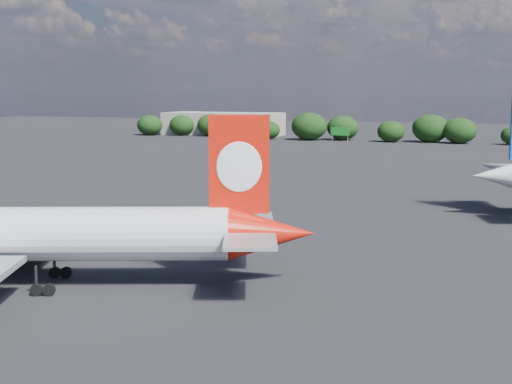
% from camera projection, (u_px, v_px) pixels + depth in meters
% --- Properties ---
extents(ground, '(500.00, 500.00, 0.00)m').
position_uv_depth(ground, '(269.00, 196.00, 110.93)').
color(ground, black).
rests_on(ground, ground).
extents(qantas_airliner, '(42.72, 41.10, 14.46)m').
position_uv_depth(qantas_airliner, '(41.00, 236.00, 59.63)').
color(qantas_airliner, silver).
rests_on(qantas_airliner, ground).
extents(terminal_building, '(42.00, 16.00, 8.00)m').
position_uv_depth(terminal_building, '(223.00, 124.00, 255.30)').
color(terminal_building, gray).
rests_on(terminal_building, ground).
extents(highway_sign, '(6.00, 0.30, 4.50)m').
position_uv_depth(highway_sign, '(340.00, 132.00, 224.10)').
color(highway_sign, '#13631B').
rests_on(highway_sign, ground).
extents(billboard_yellow, '(5.00, 0.30, 5.50)m').
position_uv_depth(billboard_yellow, '(440.00, 130.00, 219.00)').
color(billboard_yellow, gold).
rests_on(billboard_yellow, ground).
extents(horizon_treeline, '(204.72, 14.86, 9.18)m').
position_uv_depth(horizon_treeline, '(419.00, 130.00, 219.97)').
color(horizon_treeline, black).
rests_on(horizon_treeline, ground).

